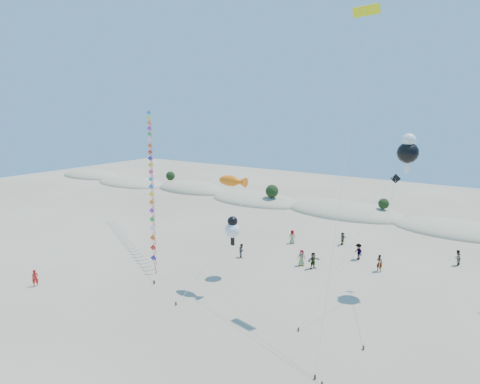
% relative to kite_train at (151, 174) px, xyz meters
% --- Properties ---
extents(ground, '(160.00, 160.00, 0.00)m').
position_rel_kite_train_xyz_m(ground, '(15.31, -18.86, -8.47)').
color(ground, gray).
rests_on(ground, ground).
extents(dune_ridge, '(145.30, 11.49, 5.57)m').
position_rel_kite_train_xyz_m(dune_ridge, '(16.37, 26.28, -8.36)').
color(dune_ridge, tan).
rests_on(dune_ridge, ground).
extents(kite_train, '(17.92, 17.20, 16.56)m').
position_rel_kite_train_xyz_m(kite_train, '(0.00, 0.00, 0.00)').
color(kite_train, '#3F2D1E').
rests_on(kite_train, ground).
extents(fish_kite, '(13.61, 8.91, 10.43)m').
position_rel_kite_train_xyz_m(fish_kite, '(15.95, -5.63, 1.44)').
color(fish_kite, '#3F2D1E').
rests_on(fish_kite, ground).
extents(cartoon_kite_low, '(1.47, 8.45, 6.08)m').
position_rel_kite_train_xyz_m(cartoon_kite_low, '(14.52, -3.61, -3.60)').
color(cartoon_kite_low, '#3F2D1E').
rests_on(cartoon_kite_low, ground).
extents(cartoon_kite_high, '(5.46, 12.38, 14.14)m').
position_rel_kite_train_xyz_m(cartoon_kite_high, '(28.71, 2.14, 4.22)').
color(cartoon_kite_high, '#3F2D1E').
rests_on(cartoon_kite_high, ground).
extents(parafoil_kite, '(2.77, 11.68, 23.68)m').
position_rel_kite_train_xyz_m(parafoil_kite, '(25.89, -2.73, 14.23)').
color(parafoil_kite, '#3F2D1E').
rests_on(parafoil_kite, ground).
extents(dark_kite, '(1.76, 11.98, 10.51)m').
position_rel_kite_train_xyz_m(dark_kite, '(28.15, -0.83, -1.55)').
color(dark_kite, '#3F2D1E').
rests_on(dark_kite, ground).
extents(flyer_foreground, '(0.59, 0.69, 1.60)m').
position_rel_kite_train_xyz_m(flyer_foreground, '(0.60, -15.66, -7.67)').
color(flyer_foreground, '#AF0F0E').
rests_on(flyer_foreground, ground).
extents(beachgoers, '(38.06, 11.47, 1.85)m').
position_rel_kite_train_xyz_m(beachgoers, '(24.18, 6.42, -7.63)').
color(beachgoers, slate).
rests_on(beachgoers, ground).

